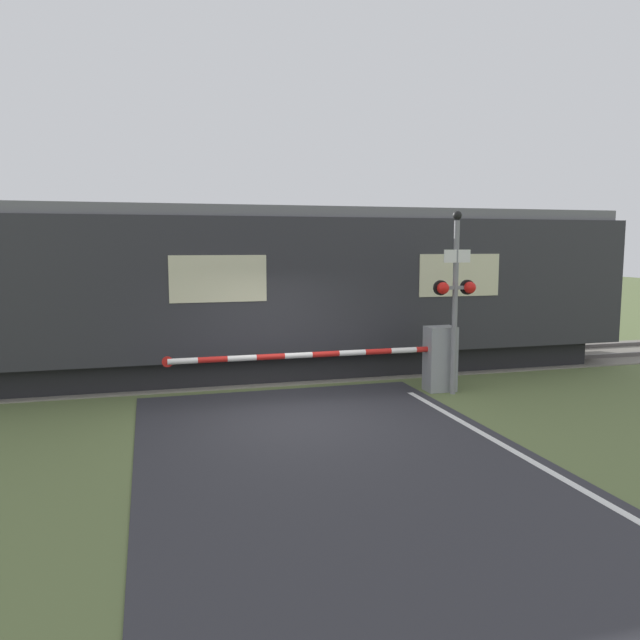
% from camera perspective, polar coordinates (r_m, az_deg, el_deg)
% --- Properties ---
extents(ground_plane, '(80.00, 80.00, 0.00)m').
position_cam_1_polar(ground_plane, '(11.18, -1.86, -8.75)').
color(ground_plane, '#5B6B3D').
extents(track_bed, '(36.00, 3.20, 0.13)m').
position_cam_1_polar(track_bed, '(14.91, -5.43, -4.68)').
color(track_bed, slate).
rests_on(track_bed, ground_plane).
extents(train, '(19.80, 3.18, 3.84)m').
position_cam_1_polar(train, '(14.49, -9.93, 2.66)').
color(train, black).
rests_on(train, ground_plane).
extents(crossing_barrier, '(5.88, 0.44, 1.34)m').
position_cam_1_polar(crossing_barrier, '(12.94, 9.19, -3.45)').
color(crossing_barrier, gray).
rests_on(crossing_barrier, ground_plane).
extents(signal_post, '(0.89, 0.26, 3.68)m').
position_cam_1_polar(signal_post, '(12.72, 12.28, 2.56)').
color(signal_post, gray).
rests_on(signal_post, ground_plane).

